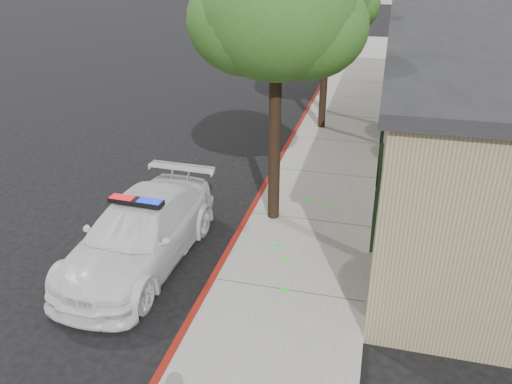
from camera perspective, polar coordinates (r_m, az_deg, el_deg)
The scene contains 6 objects.
ground at distance 10.77m, azimuth -5.19°, elevation -10.26°, with size 120.00×120.00×0.00m, color black.
sidewalk at distance 12.88m, azimuth 5.93°, elevation -3.36°, with size 3.20×60.00×0.15m, color gray.
red_curb at distance 13.14m, azimuth -0.72°, elevation -2.56°, with size 0.14×60.00×0.16m, color maroon.
clapboard_building at distance 18.04m, azimuth 25.80°, elevation 9.84°, with size 7.30×20.89×4.24m.
police_car at distance 11.32m, azimuth -12.96°, elevation -4.56°, with size 2.22×5.05×1.57m.
street_tree_near at distance 11.42m, azimuth 2.37°, elevation 19.08°, with size 3.89×3.54×6.49m.
Camera 1 is at (3.06, -8.16, 6.33)m, focal length 35.53 mm.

